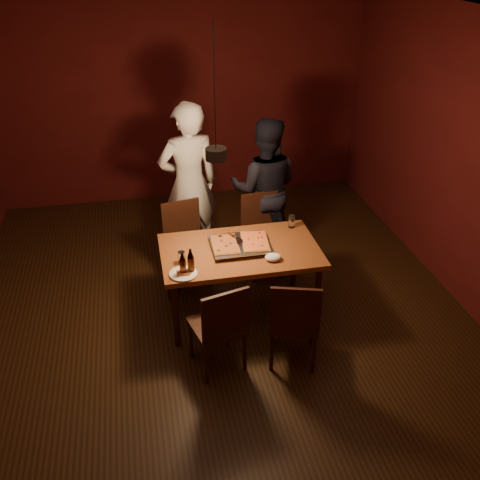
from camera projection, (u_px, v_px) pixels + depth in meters
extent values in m
plane|color=#341F0E|center=(220.00, 319.00, 5.35)|extent=(6.00, 6.00, 0.00)
plane|color=beige|center=(213.00, 20.00, 3.94)|extent=(6.00, 6.00, 0.00)
plane|color=#5A1514|center=(180.00, 100.00, 7.18)|extent=(5.00, 0.00, 5.00)
plane|color=#5A1514|center=(476.00, 170.00, 5.08)|extent=(0.00, 6.00, 6.00)
cube|color=#975026|center=(240.00, 251.00, 5.08)|extent=(1.50, 0.90, 0.05)
cylinder|color=#38190F|center=(176.00, 315.00, 4.84)|extent=(0.06, 0.06, 0.70)
cylinder|color=#38190F|center=(317.00, 297.00, 5.07)|extent=(0.06, 0.06, 0.70)
cylinder|color=#38190F|center=(169.00, 271.00, 5.47)|extent=(0.06, 0.06, 0.70)
cylinder|color=#38190F|center=(294.00, 257.00, 5.70)|extent=(0.06, 0.06, 0.70)
cube|color=#38190F|center=(187.00, 247.00, 5.72)|extent=(0.50, 0.50, 0.04)
cube|color=#38190F|center=(181.00, 220.00, 5.75)|extent=(0.42, 0.11, 0.45)
cube|color=#38190F|center=(264.00, 238.00, 5.90)|extent=(0.46, 0.46, 0.04)
cube|color=#38190F|center=(259.00, 211.00, 5.93)|extent=(0.42, 0.08, 0.45)
cube|color=#38190F|center=(217.00, 326.00, 4.59)|extent=(0.51, 0.51, 0.04)
cube|color=#38190F|center=(226.00, 316.00, 4.32)|extent=(0.41, 0.13, 0.45)
cube|color=#38190F|center=(294.00, 320.00, 4.66)|extent=(0.52, 0.52, 0.04)
cube|color=#38190F|center=(295.00, 311.00, 4.37)|extent=(0.41, 0.15, 0.45)
cube|color=silver|center=(240.00, 246.00, 5.08)|extent=(0.56, 0.47, 0.05)
cube|color=maroon|center=(225.00, 244.00, 5.04)|extent=(0.25, 0.39, 0.02)
cube|color=gold|center=(255.00, 241.00, 5.09)|extent=(0.28, 0.41, 0.02)
cylinder|color=black|center=(183.00, 267.00, 4.66)|extent=(0.06, 0.06, 0.14)
cone|color=black|center=(182.00, 257.00, 4.61)|extent=(0.06, 0.06, 0.08)
cylinder|color=black|center=(191.00, 265.00, 4.69)|extent=(0.06, 0.06, 0.15)
cone|color=black|center=(190.00, 253.00, 4.64)|extent=(0.06, 0.06, 0.08)
cylinder|color=silver|center=(182.00, 257.00, 4.84)|extent=(0.07, 0.07, 0.11)
cylinder|color=silver|center=(292.00, 221.00, 5.41)|extent=(0.06, 0.06, 0.13)
cylinder|color=white|center=(183.00, 274.00, 4.69)|extent=(0.25, 0.25, 0.02)
cube|color=gold|center=(183.00, 273.00, 4.68)|extent=(0.11, 0.09, 0.01)
ellipsoid|color=white|center=(273.00, 257.00, 4.88)|extent=(0.15, 0.12, 0.06)
imported|color=white|center=(189.00, 184.00, 5.93)|extent=(0.75, 0.56, 1.86)
imported|color=black|center=(265.00, 189.00, 6.08)|extent=(0.95, 0.83, 1.65)
cylinder|color=black|center=(216.00, 154.00, 4.47)|extent=(0.18, 0.18, 0.10)
cylinder|color=black|center=(214.00, 88.00, 4.19)|extent=(0.01, 0.01, 1.00)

